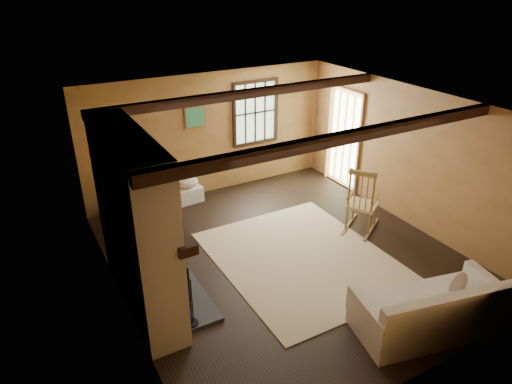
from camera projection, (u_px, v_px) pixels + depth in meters
ground at (284, 255)px, 7.24m from camera, size 5.50×5.50×0.00m
room_envelope at (290, 151)px, 6.83m from camera, size 5.02×5.52×2.44m
fireplace at (138, 230)px, 5.78m from camera, size 1.02×2.30×2.40m
rug at (301, 258)px, 7.17m from camera, size 2.50×3.00×0.01m
rocking_chair at (362, 204)px, 7.77m from camera, size 0.95×0.83×1.17m
sofa at (432, 313)px, 5.63m from camera, size 2.00×1.20×0.76m
firewood_pile at (122, 208)px, 8.40m from camera, size 0.73×0.13×0.27m
laundry_basket at (188, 194)px, 8.90m from camera, size 0.53×0.42×0.30m
basket_pillow at (188, 182)px, 8.79m from camera, size 0.48×0.42×0.21m
armchair at (144, 206)px, 7.86m from camera, size 1.24×1.25×0.84m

